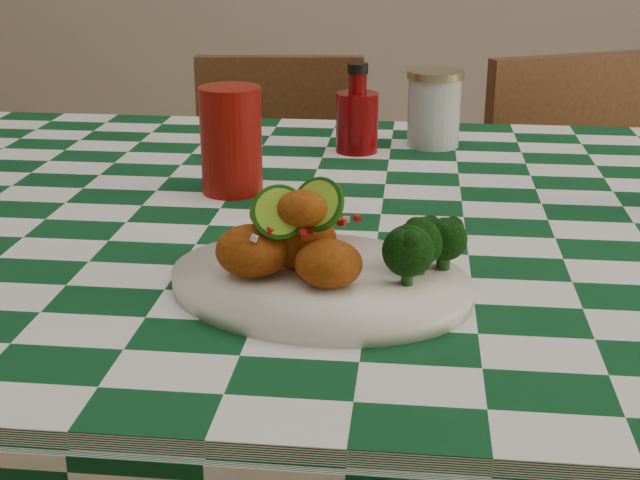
# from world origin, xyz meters

# --- Properties ---
(dining_table) EXTENTS (1.66, 1.06, 0.79)m
(dining_table) POSITION_xyz_m (0.00, 0.00, 0.39)
(dining_table) COLOR #0C3F1D
(dining_table) RESTS_ON ground
(plate) EXTENTS (0.35, 0.30, 0.02)m
(plate) POSITION_xyz_m (-0.05, -0.25, 0.80)
(plate) COLOR white
(plate) RESTS_ON dining_table
(fried_chicken_pile) EXTENTS (0.14, 0.10, 0.09)m
(fried_chicken_pile) POSITION_xyz_m (-0.07, -0.25, 0.85)
(fried_chicken_pile) COLOR #9E460F
(fried_chicken_pile) RESTS_ON plate
(broccoli_side) EXTENTS (0.08, 0.08, 0.06)m
(broccoli_side) POSITION_xyz_m (0.05, -0.24, 0.83)
(broccoli_side) COLOR black
(broccoli_side) RESTS_ON plate
(red_tumbler) EXTENTS (0.11, 0.11, 0.14)m
(red_tumbler) POSITION_xyz_m (-0.20, 0.07, 0.86)
(red_tumbler) COLOR maroon
(red_tumbler) RESTS_ON dining_table
(ketchup_bottle) EXTENTS (0.08, 0.08, 0.14)m
(ketchup_bottle) POSITION_xyz_m (-0.05, 0.30, 0.85)
(ketchup_bottle) COLOR #690506
(ketchup_bottle) RESTS_ON dining_table
(mason_jar) EXTENTS (0.09, 0.09, 0.12)m
(mason_jar) POSITION_xyz_m (0.07, 0.35, 0.85)
(mason_jar) COLOR #B2BCBA
(mason_jar) RESTS_ON dining_table
(wooden_chair_left) EXTENTS (0.42, 0.43, 0.83)m
(wooden_chair_left) POSITION_xyz_m (-0.26, 0.77, 0.42)
(wooden_chair_left) COLOR #472814
(wooden_chair_left) RESTS_ON ground
(wooden_chair_right) EXTENTS (0.53, 0.54, 0.86)m
(wooden_chair_right) POSITION_xyz_m (0.44, 0.70, 0.43)
(wooden_chair_right) COLOR #472814
(wooden_chair_right) RESTS_ON ground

